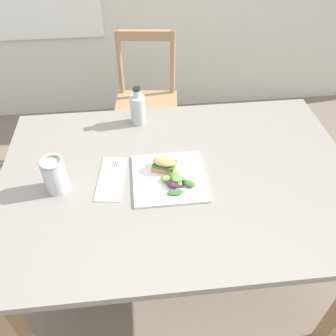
% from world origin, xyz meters
% --- Properties ---
extents(ground_plane, '(9.08, 9.08, 0.00)m').
position_xyz_m(ground_plane, '(0.00, 0.00, 0.00)').
color(ground_plane, '#7A6B5B').
extents(dining_table, '(1.40, 0.97, 0.74)m').
position_xyz_m(dining_table, '(-0.02, 0.10, 0.63)').
color(dining_table, gray).
rests_on(dining_table, ground).
extents(chair_wooden_far, '(0.44, 0.44, 0.87)m').
position_xyz_m(chair_wooden_far, '(-0.09, 1.09, 0.45)').
color(chair_wooden_far, tan).
rests_on(chair_wooden_far, ground).
extents(plate_lunch, '(0.28, 0.28, 0.01)m').
position_xyz_m(plate_lunch, '(-0.06, 0.09, 0.74)').
color(plate_lunch, white).
rests_on(plate_lunch, dining_table).
extents(sandwich_half_front, '(0.11, 0.09, 0.06)m').
position_xyz_m(sandwich_half_front, '(-0.07, 0.13, 0.78)').
color(sandwich_half_front, tan).
rests_on(sandwich_half_front, plate_lunch).
extents(salad_mixed_greens, '(0.13, 0.14, 0.03)m').
position_xyz_m(salad_mixed_greens, '(-0.04, 0.06, 0.76)').
color(salad_mixed_greens, '#4C2338').
rests_on(salad_mixed_greens, plate_lunch).
extents(napkin_folded, '(0.12, 0.25, 0.00)m').
position_xyz_m(napkin_folded, '(-0.28, 0.11, 0.74)').
color(napkin_folded, silver).
rests_on(napkin_folded, dining_table).
extents(fork_on_napkin, '(0.06, 0.18, 0.00)m').
position_xyz_m(fork_on_napkin, '(-0.28, 0.13, 0.75)').
color(fork_on_napkin, silver).
rests_on(fork_on_napkin, napkin_folded).
extents(bottle_cold_brew, '(0.07, 0.07, 0.18)m').
position_xyz_m(bottle_cold_brew, '(-0.16, 0.48, 0.80)').
color(bottle_cold_brew, black).
rests_on(bottle_cold_brew, dining_table).
extents(mason_jar_iced_tea, '(0.09, 0.09, 0.14)m').
position_xyz_m(mason_jar_iced_tea, '(-0.48, 0.08, 0.80)').
color(mason_jar_iced_tea, '#C67528').
rests_on(mason_jar_iced_tea, dining_table).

